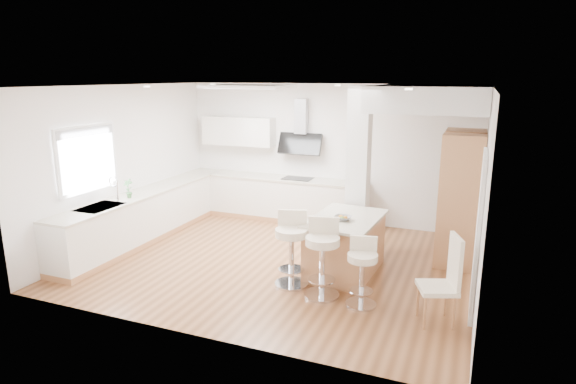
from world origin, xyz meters
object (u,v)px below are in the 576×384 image
at_px(bar_stool_c, 362,268).
at_px(dining_chair, 446,277).
at_px(bar_stool_b, 322,254).
at_px(bar_stool_a, 292,245).
at_px(peninsula, 345,245).

distance_m(bar_stool_c, dining_chair, 1.05).
bearing_deg(bar_stool_b, bar_stool_a, 148.32).
distance_m(peninsula, bar_stool_a, 0.95).
bearing_deg(peninsula, bar_stool_b, -91.16).
relative_size(bar_stool_b, bar_stool_c, 1.19).
xyz_separation_m(bar_stool_b, bar_stool_c, (0.57, -0.07, -0.10)).
height_order(peninsula, bar_stool_a, bar_stool_a).
xyz_separation_m(peninsula, bar_stool_c, (0.49, -0.98, 0.07)).
height_order(bar_stool_c, dining_chair, dining_chair).
bearing_deg(bar_stool_a, dining_chair, -25.85).
xyz_separation_m(bar_stool_a, dining_chair, (2.13, -0.34, -0.01)).
distance_m(peninsula, dining_chair, 1.88).
distance_m(bar_stool_b, bar_stool_c, 0.58).
bearing_deg(bar_stool_b, dining_chair, -18.75).
xyz_separation_m(peninsula, bar_stool_b, (-0.08, -0.90, 0.17)).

